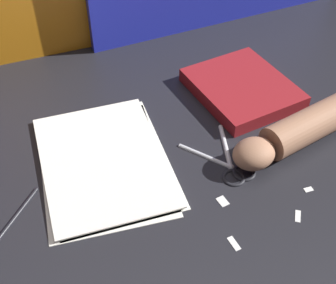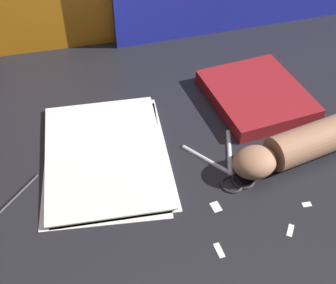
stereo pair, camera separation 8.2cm
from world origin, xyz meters
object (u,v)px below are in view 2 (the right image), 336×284
object	(u,v)px
paper_stack	(106,156)
book_closed	(257,95)
scissors	(230,170)
hand_forearm	(311,141)

from	to	relation	value
paper_stack	book_closed	xyz separation A→B (m)	(0.33, 0.11, 0.01)
book_closed	scissors	size ratio (longest dim) A/B	1.55
paper_stack	hand_forearm	xyz separation A→B (m)	(0.37, -0.07, 0.03)
book_closed	scissors	distance (m)	0.22
scissors	hand_forearm	xyz separation A→B (m)	(0.16, 0.02, 0.03)
paper_stack	book_closed	distance (m)	0.35
hand_forearm	paper_stack	bearing A→B (deg)	170.06
book_closed	paper_stack	bearing A→B (deg)	-162.14
book_closed	scissors	xyz separation A→B (m)	(-0.12, -0.19, -0.01)
paper_stack	scissors	distance (m)	0.23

